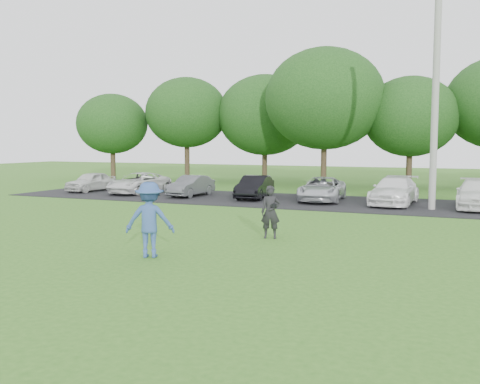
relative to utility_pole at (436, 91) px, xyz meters
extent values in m
plane|color=#31661D|center=(-5.00, -12.03, -4.87)|extent=(100.00, 100.00, 0.00)
cube|color=black|center=(-5.00, 0.97, -4.86)|extent=(32.00, 6.50, 0.03)
cylinder|color=#979692|center=(0.00, 0.00, 0.00)|extent=(0.28, 0.28, 9.75)
imported|color=#314F8C|center=(-5.78, -12.33, -3.95)|extent=(1.37, 1.09, 1.85)
cylinder|color=white|center=(-5.84, -12.32, -2.91)|extent=(0.27, 0.27, 0.09)
imported|color=black|center=(-3.93, -8.77, -4.10)|extent=(0.64, 0.50, 1.54)
cube|color=black|center=(-3.75, -8.95, -3.88)|extent=(0.16, 0.13, 0.10)
imported|color=silver|center=(-18.29, 1.11, -4.30)|extent=(1.56, 3.31, 1.09)
imported|color=silver|center=(-15.12, 1.15, -4.28)|extent=(2.11, 4.14, 1.12)
imported|color=#505357|center=(-11.77, 0.89, -4.31)|extent=(1.28, 3.26, 1.06)
imported|color=black|center=(-8.31, 1.06, -4.28)|extent=(1.56, 3.54, 1.13)
imported|color=#B9BCC1|center=(-4.98, 1.33, -4.28)|extent=(2.22, 4.19, 1.12)
imported|color=white|center=(-1.66, 1.24, -4.23)|extent=(1.96, 4.31, 1.22)
imported|color=white|center=(1.75, 1.11, -4.24)|extent=(1.71, 4.16, 1.20)
cylinder|color=#38281C|center=(-23.00, 9.57, -3.77)|extent=(0.36, 0.36, 2.20)
ellipsoid|color=#214C19|center=(-23.00, 9.57, -0.72)|extent=(5.20, 5.20, 4.42)
cylinder|color=#38281C|center=(-17.50, 10.97, -3.52)|extent=(0.36, 0.36, 2.70)
ellipsoid|color=#214C19|center=(-17.50, 10.97, 0.05)|extent=(5.94, 5.94, 5.05)
cylinder|color=#38281C|center=(-12.00, 12.37, -3.77)|extent=(0.36, 0.36, 2.20)
ellipsoid|color=#214C19|center=(-12.00, 12.37, -0.17)|extent=(6.68, 6.68, 5.68)
cylinder|color=#38281C|center=(-7.00, 9.57, -3.52)|extent=(0.36, 0.36, 2.70)
ellipsoid|color=#214C19|center=(-7.00, 9.57, 0.61)|extent=(7.42, 7.42, 6.31)
cylinder|color=#38281C|center=(-2.00, 10.97, -3.77)|extent=(0.36, 0.36, 2.20)
ellipsoid|color=#214C19|center=(-2.00, 10.97, -0.51)|extent=(5.76, 5.76, 4.90)
camera|label=1|loc=(1.30, -23.32, -2.07)|focal=40.00mm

